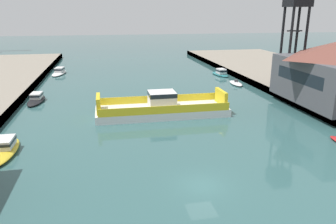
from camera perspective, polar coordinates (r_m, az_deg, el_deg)
ground_plane at (r=29.16m, az=5.99°, el=-12.64°), size 400.00×400.00×0.00m
chain_ferry at (r=47.43m, az=-1.06°, el=0.74°), size 19.03×6.13×3.50m
moored_boat_near_left at (r=83.98m, az=-18.47°, el=6.71°), size 3.74×8.57×1.54m
moored_boat_near_right at (r=58.91m, az=-22.03°, el=2.18°), size 2.77×7.49×1.44m
moored_boat_mid_right at (r=38.88m, az=-26.69°, el=-5.70°), size 2.50×7.77×1.55m
moored_boat_far_left at (r=69.16m, az=11.78°, el=4.94°), size 2.04×5.38×1.09m
moored_boat_far_right at (r=78.98m, az=9.19°, el=6.79°), size 3.22×7.11×1.61m
crane_tower at (r=61.70m, az=21.62°, el=16.38°), size 3.66×3.66×17.05m
bollard_right_far at (r=49.22m, az=26.92°, el=0.10°), size 0.32×0.32×0.71m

